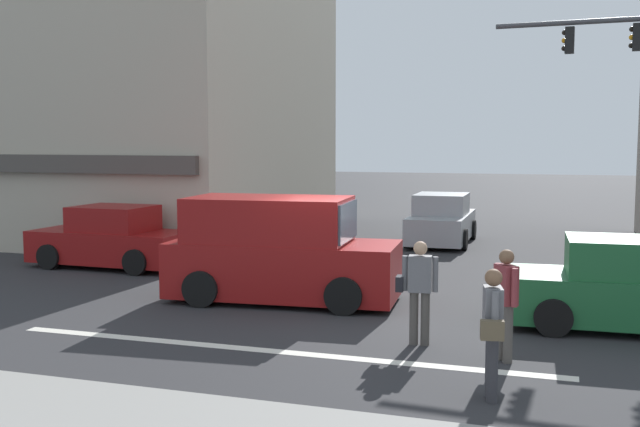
% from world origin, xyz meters
% --- Properties ---
extents(ground_plane, '(120.00, 120.00, 0.00)m').
position_xyz_m(ground_plane, '(0.00, 0.00, 0.00)').
color(ground_plane, '#2B2B2D').
extents(lane_marking_stripe, '(9.00, 0.24, 0.01)m').
position_xyz_m(lane_marking_stripe, '(0.00, -3.50, 0.00)').
color(lane_marking_stripe, silver).
rests_on(lane_marking_stripe, ground).
extents(building_left_block, '(11.05, 11.76, 10.14)m').
position_xyz_m(building_left_block, '(-10.09, 9.39, 5.07)').
color(building_left_block, '#B7AD99').
rests_on(building_left_block, ground).
extents(utility_pole_near_left, '(1.40, 0.22, 8.72)m').
position_xyz_m(utility_pole_near_left, '(-7.22, 4.46, 4.51)').
color(utility_pole_near_left, brown).
rests_on(utility_pole_near_left, ground).
extents(sedan_waiting_far, '(1.91, 4.12, 1.58)m').
position_xyz_m(sedan_waiting_far, '(0.64, 9.42, 0.71)').
color(sedan_waiting_far, '#999EA3').
rests_on(sedan_waiting_far, ground).
extents(van_approaching_near, '(4.73, 2.31, 2.11)m').
position_xyz_m(van_approaching_near, '(-1.21, -0.04, 1.01)').
color(van_approaching_near, maroon).
rests_on(van_approaching_near, ground).
extents(sedan_parked_curbside, '(4.17, 2.01, 1.58)m').
position_xyz_m(sedan_parked_curbside, '(5.35, -0.36, 0.71)').
color(sedan_parked_curbside, '#1E6033').
rests_on(sedan_parked_curbside, ground).
extents(sedan_crossing_leftbound, '(4.15, 1.97, 1.58)m').
position_xyz_m(sedan_crossing_leftbound, '(-6.76, 2.44, 0.71)').
color(sedan_crossing_leftbound, maroon).
rests_on(sedan_crossing_leftbound, ground).
extents(pedestrian_foreground_with_bag, '(0.32, 0.69, 1.67)m').
position_xyz_m(pedestrian_foreground_with_bag, '(3.42, -4.70, 0.95)').
color(pedestrian_foreground_with_bag, '#333338').
rests_on(pedestrian_foreground_with_bag, ground).
extents(pedestrian_mid_crossing, '(0.38, 0.49, 1.67)m').
position_xyz_m(pedestrian_mid_crossing, '(3.46, -2.94, 0.95)').
color(pedestrian_mid_crossing, '#4C4742').
rests_on(pedestrian_mid_crossing, ground).
extents(pedestrian_far_side, '(0.68, 0.29, 1.67)m').
position_xyz_m(pedestrian_far_side, '(2.08, -2.44, 0.95)').
color(pedestrian_far_side, '#4C4742').
rests_on(pedestrian_far_side, ground).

